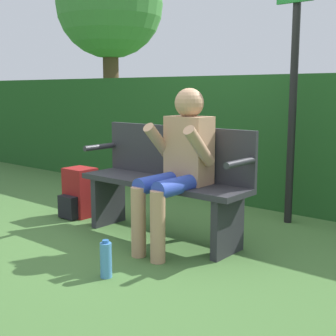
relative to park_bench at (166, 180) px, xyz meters
The scene contains 8 objects.
ground_plane 0.49m from the park_bench, 90.00° to the right, with size 40.00×40.00×0.00m, color #426B33.
hedge_back 1.59m from the park_bench, 90.00° to the left, with size 12.00×0.46×1.38m.
park_bench is the anchor object (origin of this frame).
person_seated 0.36m from the park_bench, 30.25° to the right, with size 0.48×0.66×1.24m.
backpack 1.10m from the park_bench, behind, with size 0.28×0.32×0.48m.
water_bottle 1.04m from the park_bench, 74.39° to the right, with size 0.08×0.08×0.26m.
signpost 1.45m from the park_bench, 60.15° to the left, with size 0.34×0.09×2.27m.
tree 5.40m from the park_bench, 141.84° to the left, with size 1.90×1.90×3.69m.
Camera 1 is at (2.46, -2.87, 1.23)m, focal length 50.00 mm.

